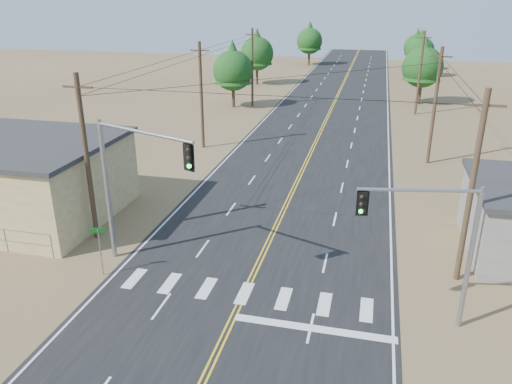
% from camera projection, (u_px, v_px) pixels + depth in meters
% --- Properties ---
extents(road, '(15.00, 200.00, 0.02)m').
position_uv_depth(road, '(307.00, 161.00, 44.84)').
color(road, black).
rests_on(road, ground).
extents(utility_pole_left_near, '(1.80, 0.30, 10.00)m').
position_uv_depth(utility_pole_left_near, '(87.00, 158.00, 28.98)').
color(utility_pole_left_near, '#4C3826').
rests_on(utility_pole_left_near, ground).
extents(utility_pole_left_mid, '(1.80, 0.30, 10.00)m').
position_uv_depth(utility_pole_left_mid, '(201.00, 95.00, 47.05)').
color(utility_pole_left_mid, '#4C3826').
rests_on(utility_pole_left_mid, ground).
extents(utility_pole_left_far, '(1.80, 0.30, 10.00)m').
position_uv_depth(utility_pole_left_far, '(252.00, 67.00, 65.13)').
color(utility_pole_left_far, '#4C3826').
rests_on(utility_pole_left_far, ground).
extents(utility_pole_right_near, '(1.80, 0.30, 10.00)m').
position_uv_depth(utility_pole_right_near, '(471.00, 188.00, 24.40)').
color(utility_pole_right_near, '#4C3826').
rests_on(utility_pole_right_near, ground).
extents(utility_pole_right_mid, '(1.80, 0.30, 10.00)m').
position_uv_depth(utility_pole_right_mid, '(435.00, 106.00, 42.48)').
color(utility_pole_right_mid, '#4C3826').
rests_on(utility_pole_right_mid, ground).
extents(utility_pole_right_far, '(1.80, 0.30, 10.00)m').
position_uv_depth(utility_pole_right_far, '(420.00, 73.00, 60.55)').
color(utility_pole_right_far, '#4C3826').
rests_on(utility_pole_right_far, ground).
extents(signal_mast_left, '(6.15, 2.61, 7.99)m').
position_uv_depth(signal_mast_left, '(129.00, 174.00, 25.57)').
color(signal_mast_left, gray).
rests_on(signal_mast_left, ground).
extents(signal_mast_right, '(5.07, 1.25, 6.73)m').
position_uv_depth(signal_mast_right, '(439.00, 236.00, 20.95)').
color(signal_mast_right, gray).
rests_on(signal_mast_right, ground).
extents(street_sign, '(0.78, 0.32, 2.76)m').
position_uv_depth(street_sign, '(100.00, 244.00, 25.98)').
color(street_sign, gray).
rests_on(street_sign, ground).
extents(tree_left_near, '(5.19, 5.19, 8.65)m').
position_uv_depth(tree_left_near, '(233.00, 66.00, 64.49)').
color(tree_left_near, '#3F2D1E').
rests_on(tree_left_near, ground).
extents(tree_left_mid, '(5.40, 5.40, 9.01)m').
position_uv_depth(tree_left_mid, '(257.00, 50.00, 81.34)').
color(tree_left_mid, '#3F2D1E').
rests_on(tree_left_mid, ground).
extents(tree_left_far, '(5.34, 5.34, 8.90)m').
position_uv_depth(tree_left_far, '(310.00, 38.00, 104.26)').
color(tree_left_far, '#3F2D1E').
rests_on(tree_left_far, ground).
extents(tree_right_near, '(5.36, 5.36, 8.94)m').
position_uv_depth(tree_right_near, '(423.00, 63.00, 66.35)').
color(tree_right_near, '#3F2D1E').
rests_on(tree_right_near, ground).
extents(tree_right_mid, '(4.97, 4.97, 8.29)m').
position_uv_depth(tree_right_mid, '(420.00, 48.00, 88.76)').
color(tree_right_mid, '#3F2D1E').
rests_on(tree_right_mid, ground).
extents(tree_right_far, '(4.80, 4.80, 8.00)m').
position_uv_depth(tree_right_far, '(417.00, 44.00, 97.20)').
color(tree_right_far, '#3F2D1E').
rests_on(tree_right_far, ground).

